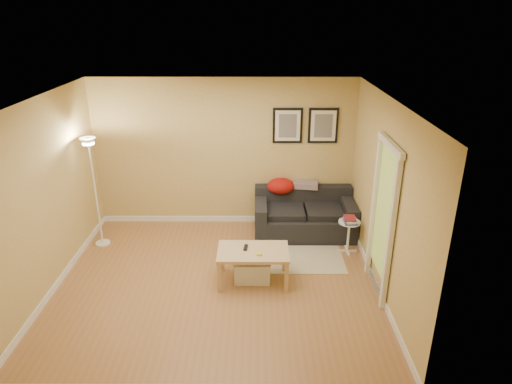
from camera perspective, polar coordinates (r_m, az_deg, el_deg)
floor at (r=6.58m, az=-4.91°, el=-11.34°), size 4.50×4.50×0.00m
ceiling at (r=5.58m, az=-5.79°, el=11.49°), size 4.50×4.50×0.00m
wall_back at (r=7.83m, az=-4.02°, el=4.89°), size 4.50×0.00×4.50m
wall_front at (r=4.21m, az=-7.77°, el=-11.65°), size 4.50×0.00×4.50m
wall_left at (r=6.57m, az=-25.26°, el=-0.77°), size 0.00×4.00×4.00m
wall_right at (r=6.17m, az=15.98°, el=-0.86°), size 0.00×4.00×4.00m
baseboard_back at (r=8.28m, az=-3.80°, el=-3.41°), size 4.50×0.02×0.10m
baseboard_left at (r=7.10m, az=-23.53°, el=-10.09°), size 0.02×4.00×0.10m
baseboard_right at (r=6.74m, az=14.77°, el=-10.68°), size 0.02×4.00×0.10m
sofa at (r=7.75m, az=6.17°, el=-2.72°), size 1.70×0.90×0.75m
red_throw at (r=7.81m, az=3.18°, el=0.75°), size 0.48×0.36×0.28m
plaid_throw at (r=7.90m, az=6.33°, el=0.95°), size 0.45×0.32×0.10m
framed_print_left at (r=7.67m, az=4.03°, el=8.40°), size 0.50×0.04×0.60m
framed_print_right at (r=7.73m, az=8.51°, el=8.33°), size 0.50×0.04×0.60m
area_rug at (r=7.12m, az=6.00°, el=-8.47°), size 1.25×0.85×0.01m
green_runner at (r=7.19m, az=-1.83°, el=-8.05°), size 0.70×0.50×0.01m
coffee_table at (r=6.46m, az=-0.37°, el=-9.34°), size 1.11×0.84×0.50m
remote_control at (r=6.39m, az=-1.32°, el=-7.04°), size 0.07×0.16×0.02m
tape_roll at (r=6.21m, az=0.41°, el=-7.89°), size 0.07×0.07×0.03m
storage_bin at (r=6.54m, az=-0.48°, el=-9.81°), size 0.52×0.38×0.32m
side_table at (r=7.33m, az=11.62°, el=-5.56°), size 0.35×0.35×0.53m
book_stack at (r=7.18m, az=11.87°, el=-3.45°), size 0.26×0.31×0.08m
floor_lamp at (r=7.59m, az=-19.63°, el=-0.49°), size 0.24×0.24×1.83m
doorway at (r=6.13m, az=15.62°, el=-3.78°), size 0.12×1.01×2.13m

